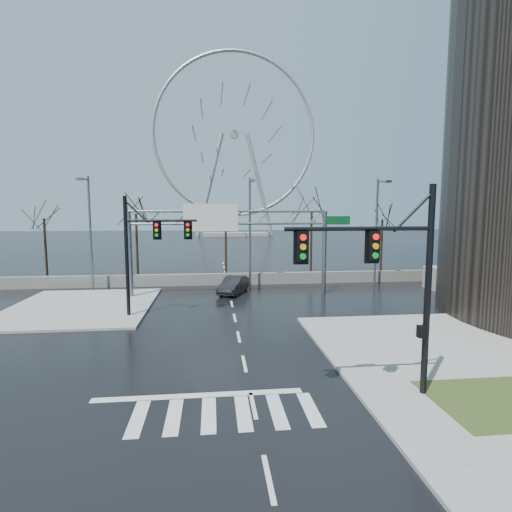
{
  "coord_description": "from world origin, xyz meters",
  "views": [
    {
      "loc": [
        -1.4,
        -17.72,
        7.03
      ],
      "look_at": [
        1.52,
        8.89,
        4.0
      ],
      "focal_mm": 28.0,
      "sensor_mm": 36.0,
      "label": 1
    }
  ],
  "objects": [
    {
      "name": "tree_far_left",
      "position": [
        -18.0,
        24.0,
        5.57
      ],
      "size": [
        3.5,
        3.5,
        7.0
      ],
      "color": "black",
      "rests_on": "ground"
    },
    {
      "name": "streetlight_right",
      "position": [
        14.0,
        18.16,
        5.89
      ],
      "size": [
        0.5,
        2.55,
        10.0
      ],
      "color": "slate",
      "rests_on": "ground"
    },
    {
      "name": "barrier_wall",
      "position": [
        0.0,
        20.0,
        0.55
      ],
      "size": [
        52.0,
        0.5,
        1.1
      ],
      "primitive_type": "cube",
      "color": "slate",
      "rests_on": "ground"
    },
    {
      "name": "grass_strip",
      "position": [
        9.0,
        -5.0,
        0.15
      ],
      "size": [
        5.0,
        4.0,
        0.02
      ],
      "primitive_type": "cube",
      "color": "#30401B",
      "rests_on": "sidewalk_near"
    },
    {
      "name": "signal_mast_near",
      "position": [
        5.14,
        -4.04,
        4.87
      ],
      "size": [
        5.52,
        0.41,
        8.0
      ],
      "color": "black",
      "rests_on": "ground"
    },
    {
      "name": "tree_far_right",
      "position": [
        17.0,
        24.0,
        5.41
      ],
      "size": [
        3.4,
        3.4,
        6.8
      ],
      "color": "black",
      "rests_on": "ground"
    },
    {
      "name": "ground",
      "position": [
        0.0,
        0.0,
        0.0
      ],
      "size": [
        260.0,
        260.0,
        0.0
      ],
      "primitive_type": "plane",
      "color": "black",
      "rests_on": "ground"
    },
    {
      "name": "ferris_wheel",
      "position": [
        5.0,
        95.0,
        26.13
      ],
      "size": [
        45.0,
        6.0,
        50.91
      ],
      "color": "gray",
      "rests_on": "ground"
    },
    {
      "name": "streetlight_left",
      "position": [
        -12.0,
        18.16,
        5.89
      ],
      "size": [
        0.5,
        2.55,
        10.0
      ],
      "color": "slate",
      "rests_on": "ground"
    },
    {
      "name": "tree_center",
      "position": [
        0.0,
        24.5,
        5.17
      ],
      "size": [
        3.25,
        3.25,
        6.5
      ],
      "color": "black",
      "rests_on": "ground"
    },
    {
      "name": "sidewalk_right_ext",
      "position": [
        10.0,
        2.0,
        0.07
      ],
      "size": [
        12.0,
        10.0,
        0.15
      ],
      "primitive_type": "cube",
      "color": "gray",
      "rests_on": "ground"
    },
    {
      "name": "car",
      "position": [
        0.37,
        15.99,
        0.72
      ],
      "size": [
        3.09,
        4.63,
        1.44
      ],
      "primitive_type": "imported",
      "rotation": [
        0.0,
        0.0,
        -0.39
      ],
      "color": "black",
      "rests_on": "ground"
    },
    {
      "name": "tree_right",
      "position": [
        9.0,
        23.5,
        6.22
      ],
      "size": [
        3.9,
        3.9,
        7.8
      ],
      "color": "black",
      "rests_on": "ground"
    },
    {
      "name": "sidewalk_far",
      "position": [
        -11.0,
        12.0,
        0.07
      ],
      "size": [
        10.0,
        12.0,
        0.15
      ],
      "primitive_type": "cube",
      "color": "gray",
      "rests_on": "ground"
    },
    {
      "name": "streetlight_mid",
      "position": [
        2.0,
        18.16,
        5.89
      ],
      "size": [
        0.5,
        2.55,
        10.0
      ],
      "color": "slate",
      "rests_on": "ground"
    },
    {
      "name": "signal_mast_far",
      "position": [
        -5.87,
        8.96,
        4.83
      ],
      "size": [
        4.72,
        0.41,
        8.0
      ],
      "color": "black",
      "rests_on": "ground"
    },
    {
      "name": "sign_gantry",
      "position": [
        -0.38,
        14.96,
        5.18
      ],
      "size": [
        16.36,
        0.4,
        7.6
      ],
      "color": "slate",
      "rests_on": "ground"
    },
    {
      "name": "tree_left",
      "position": [
        -9.0,
        23.5,
        5.98
      ],
      "size": [
        3.75,
        3.75,
        7.5
      ],
      "color": "black",
      "rests_on": "ground"
    }
  ]
}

